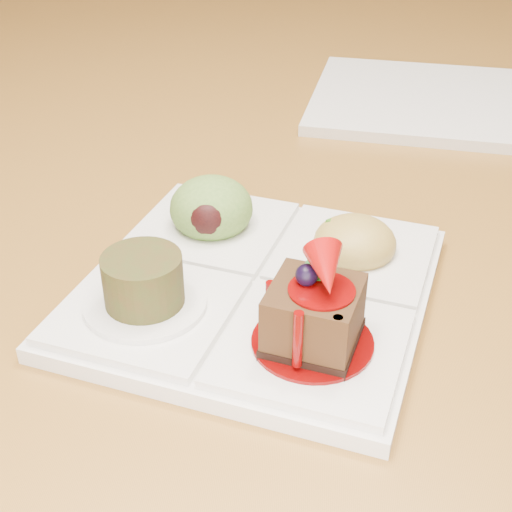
{
  "coord_description": "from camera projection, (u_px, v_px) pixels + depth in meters",
  "views": [
    {
      "loc": [
        0.11,
        -0.63,
        1.05
      ],
      "look_at": [
        0.08,
        -0.22,
        0.79
      ],
      "focal_mm": 50.0,
      "sensor_mm": 36.0,
      "label": 1
    }
  ],
  "objects": [
    {
      "name": "sampler_plate",
      "position": [
        256.0,
        273.0,
        0.5
      ],
      "size": [
        0.29,
        0.29,
        0.09
      ],
      "rotation": [
        0.0,
        0.0,
        -0.27
      ],
      "color": "silver",
      "rests_on": "dining_table"
    },
    {
      "name": "dining_table",
      "position": [
        196.0,
        219.0,
        0.74
      ],
      "size": [
        1.0,
        1.8,
        0.75
      ],
      "color": "#8E5E24",
      "rests_on": "ground"
    },
    {
      "name": "second_plate",
      "position": [
        419.0,
        100.0,
        0.82
      ],
      "size": [
        0.28,
        0.28,
        0.01
      ],
      "primitive_type": "cube",
      "rotation": [
        0.0,
        0.0,
        -0.15
      ],
      "color": "silver",
      "rests_on": "dining_table"
    }
  ]
}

